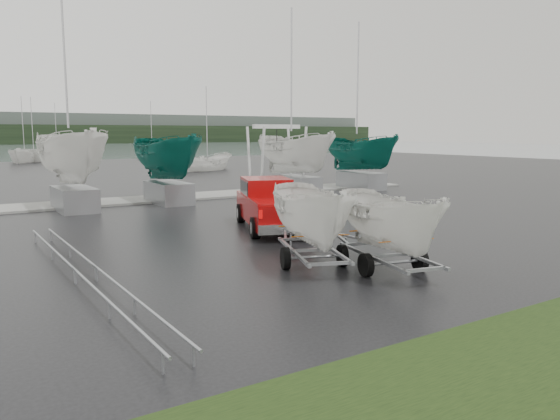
# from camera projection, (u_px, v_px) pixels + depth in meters

# --- Properties ---
(ground_plane) EXTENTS (120.00, 120.00, 0.00)m
(ground_plane) POSITION_uv_depth(u_px,v_px,m) (327.00, 233.00, 19.88)
(ground_plane) COLOR black
(ground_plane) RESTS_ON ground
(lake) EXTENTS (300.00, 300.00, 0.00)m
(lake) POSITION_uv_depth(u_px,v_px,m) (5.00, 152.00, 103.28)
(lake) COLOR gray
(lake) RESTS_ON ground
(dock) EXTENTS (30.00, 3.00, 0.12)m
(dock) POSITION_uv_depth(u_px,v_px,m) (187.00, 197.00, 30.71)
(dock) COLOR #969691
(dock) RESTS_ON ground
(pickup_truck) EXTENTS (3.75, 5.92, 1.86)m
(pickup_truck) POSITION_uv_depth(u_px,v_px,m) (269.00, 203.00, 20.97)
(pickup_truck) COLOR #910708
(pickup_truck) RESTS_ON ground
(trailer_hitched) EXTENTS (2.37, 3.78, 5.20)m
(trailer_hitched) POSITION_uv_depth(u_px,v_px,m) (313.00, 164.00, 14.62)
(trailer_hitched) COLOR #93959B
(trailer_hitched) RESTS_ON ground
(trailer_parked) EXTENTS (2.02, 3.78, 4.93)m
(trailer_parked) POSITION_uv_depth(u_px,v_px,m) (392.00, 171.00, 14.00)
(trailer_parked) COLOR #93959B
(trailer_parked) RESTS_ON ground
(boat_hoist) EXTENTS (3.30, 2.18, 4.12)m
(boat_hoist) POSITION_uv_depth(u_px,v_px,m) (277.00, 148.00, 33.55)
(boat_hoist) COLOR silver
(boat_hoist) RESTS_ON ground
(keelboat_0) EXTENTS (2.67, 3.20, 10.85)m
(keelboat_0) POSITION_uv_depth(u_px,v_px,m) (70.00, 119.00, 25.01)
(keelboat_0) COLOR #93959B
(keelboat_0) RESTS_ON ground
(keelboat_1) EXTENTS (2.43, 3.20, 7.57)m
(keelboat_1) POSITION_uv_depth(u_px,v_px,m) (167.00, 128.00, 27.74)
(keelboat_1) COLOR #93959B
(keelboat_1) RESTS_ON ground
(keelboat_2) EXTENTS (2.56, 3.20, 10.73)m
(keelboat_2) POSITION_uv_depth(u_px,v_px,m) (296.00, 125.00, 31.73)
(keelboat_2) COLOR #93959B
(keelboat_2) RESTS_ON ground
(keelboat_3) EXTENTS (2.38, 3.20, 10.55)m
(keelboat_3) POSITION_uv_depth(u_px,v_px,m) (362.00, 130.00, 34.85)
(keelboat_3) COLOR #93959B
(keelboat_3) RESTS_ON ground
(mast_rack_0) EXTENTS (0.56, 6.50, 0.06)m
(mast_rack_0) POSITION_uv_depth(u_px,v_px,m) (61.00, 247.00, 15.86)
(mast_rack_0) COLOR #93959B
(mast_rack_0) RESTS_ON ground
(mast_rack_1) EXTENTS (0.56, 6.50, 0.06)m
(mast_rack_1) POSITION_uv_depth(u_px,v_px,m) (122.00, 299.00, 10.86)
(mast_rack_1) COLOR #93959B
(mast_rack_1) RESTS_ON ground
(moored_boat_1) EXTENTS (3.60, 3.64, 11.64)m
(moored_boat_1) POSITION_uv_depth(u_px,v_px,m) (25.00, 162.00, 66.62)
(moored_boat_1) COLOR silver
(moored_boat_1) RESTS_ON ground
(moored_boat_2) EXTENTS (3.39, 3.36, 11.33)m
(moored_boat_2) POSITION_uv_depth(u_px,v_px,m) (208.00, 170.00, 52.79)
(moored_boat_2) COLOR silver
(moored_boat_2) RESTS_ON ground
(moored_boat_3) EXTENTS (3.09, 3.11, 10.92)m
(moored_boat_3) POSITION_uv_depth(u_px,v_px,m) (152.00, 158.00, 77.08)
(moored_boat_3) COLOR silver
(moored_boat_3) RESTS_ON ground
(moored_boat_5) EXTENTS (4.07, 4.08, 11.79)m
(moored_boat_5) POSITION_uv_depth(u_px,v_px,m) (58.00, 157.00, 82.30)
(moored_boat_5) COLOR silver
(moored_boat_5) RESTS_ON ground
(moored_boat_6) EXTENTS (3.46, 3.51, 11.53)m
(moored_boat_6) POSITION_uv_depth(u_px,v_px,m) (34.00, 162.00, 68.41)
(moored_boat_6) COLOR silver
(moored_boat_6) RESTS_ON ground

